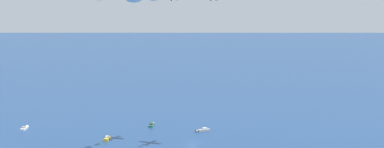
{
  "coord_description": "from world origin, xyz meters",
  "views": [
    {
      "loc": [
        112.19,
        -132.77,
        41.48
      ],
      "look_at": [
        0.03,
        -0.11,
        21.52
      ],
      "focal_mm": 52.86,
      "sensor_mm": 36.0,
      "label": 1
    }
  ],
  "objects_px": {
    "motorboat_near_centre": "(25,128)",
    "motorboat_trailing": "(107,139)",
    "motorboat_inshore": "(202,130)",
    "motorboat_far_port": "(152,125)"
  },
  "relations": [
    {
      "from": "motorboat_near_centre",
      "to": "motorboat_trailing",
      "type": "relative_size",
      "value": 0.98
    },
    {
      "from": "motorboat_inshore",
      "to": "motorboat_trailing",
      "type": "xyz_separation_m",
      "value": [
        -14.74,
        -29.95,
        0.0
      ]
    },
    {
      "from": "motorboat_inshore",
      "to": "motorboat_near_centre",
      "type": "bearing_deg",
      "value": -142.9
    },
    {
      "from": "motorboat_far_port",
      "to": "motorboat_inshore",
      "type": "height_order",
      "value": "motorboat_far_port"
    },
    {
      "from": "motorboat_near_centre",
      "to": "motorboat_inshore",
      "type": "height_order",
      "value": "motorboat_inshore"
    },
    {
      "from": "motorboat_far_port",
      "to": "motorboat_trailing",
      "type": "distance_m",
      "value": 25.88
    },
    {
      "from": "motorboat_near_centre",
      "to": "motorboat_trailing",
      "type": "xyz_separation_m",
      "value": [
        34.44,
        7.25,
        0.0
      ]
    },
    {
      "from": "motorboat_near_centre",
      "to": "motorboat_inshore",
      "type": "bearing_deg",
      "value": 37.1
    },
    {
      "from": "motorboat_near_centre",
      "to": "motorboat_trailing",
      "type": "height_order",
      "value": "motorboat_trailing"
    },
    {
      "from": "motorboat_inshore",
      "to": "motorboat_trailing",
      "type": "height_order",
      "value": "motorboat_trailing"
    }
  ]
}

